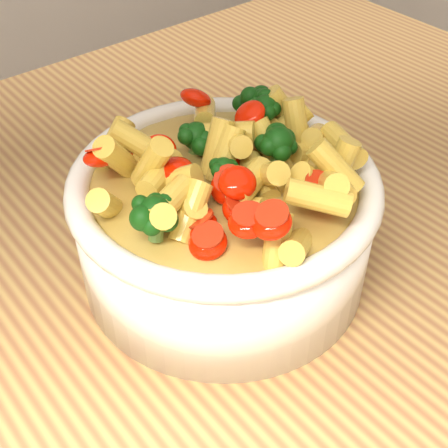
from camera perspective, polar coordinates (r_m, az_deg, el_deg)
table at (r=0.64m, az=-5.00°, el=-9.05°), size 1.20×0.80×0.90m
serving_bowl at (r=0.51m, az=0.00°, el=0.11°), size 0.25×0.25×0.11m
pasta_salad at (r=0.47m, az=0.00°, el=6.18°), size 0.20×0.20×0.04m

